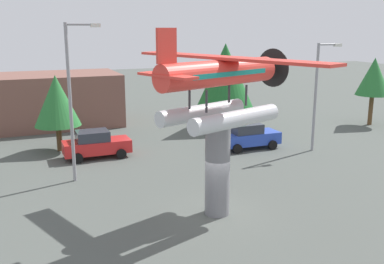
{
  "coord_description": "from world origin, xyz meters",
  "views": [
    {
      "loc": [
        -7.98,
        -16.84,
        8.17
      ],
      "look_at": [
        0.0,
        3.0,
        3.1
      ],
      "focal_mm": 41.65,
      "sensor_mm": 36.0,
      "label": 1
    }
  ],
  "objects": [
    {
      "name": "ground_plane",
      "position": [
        0.0,
        0.0,
        0.0
      ],
      "size": [
        140.0,
        140.0,
        0.0
      ],
      "primitive_type": "plane",
      "color": "#4C514C"
    },
    {
      "name": "display_pedestal",
      "position": [
        0.0,
        0.0,
        2.07
      ],
      "size": [
        1.1,
        1.1,
        4.13
      ],
      "primitive_type": "cylinder",
      "color": "slate",
      "rests_on": "ground"
    },
    {
      "name": "floatplane_monument",
      "position": [
        0.12,
        0.05,
        5.8
      ],
      "size": [
        7.19,
        10.12,
        4.0
      ],
      "rotation": [
        0.0,
        0.0,
        0.36
      ],
      "color": "silver",
      "rests_on": "display_pedestal"
    },
    {
      "name": "car_mid_red",
      "position": [
        -3.44,
        10.87,
        0.88
      ],
      "size": [
        4.2,
        2.02,
        1.76
      ],
      "color": "red",
      "rests_on": "ground"
    },
    {
      "name": "car_far_blue",
      "position": [
        6.63,
        9.18,
        0.88
      ],
      "size": [
        4.2,
        2.02,
        1.76
      ],
      "color": "#2847B7",
      "rests_on": "ground"
    },
    {
      "name": "streetlight_primary",
      "position": [
        -5.13,
        6.85,
        4.83
      ],
      "size": [
        1.84,
        0.28,
        8.38
      ],
      "color": "gray",
      "rests_on": "ground"
    },
    {
      "name": "streetlight_secondary",
      "position": [
        10.64,
        7.1,
        4.2
      ],
      "size": [
        1.84,
        0.28,
        7.15
      ],
      "color": "gray",
      "rests_on": "ground"
    },
    {
      "name": "storefront_building",
      "position": [
        -5.56,
        22.0,
        2.17
      ],
      "size": [
        11.95,
        6.65,
        4.34
      ],
      "primitive_type": "cube",
      "color": "brown",
      "rests_on": "ground"
    },
    {
      "name": "tree_east",
      "position": [
        -5.44,
        13.41,
        3.41
      ],
      "size": [
        3.04,
        3.04,
        5.11
      ],
      "color": "brown",
      "rests_on": "ground"
    },
    {
      "name": "tree_center_back",
      "position": [
        7.79,
        15.24,
        4.29
      ],
      "size": [
        4.71,
        4.71,
        6.91
      ],
      "color": "brown",
      "rests_on": "ground"
    },
    {
      "name": "tree_far_east",
      "position": [
        20.0,
        12.01,
        4.08
      ],
      "size": [
        2.82,
        2.82,
        5.68
      ],
      "color": "brown",
      "rests_on": "ground"
    }
  ]
}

